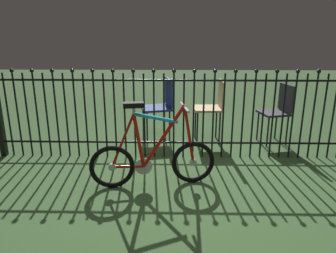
{
  "coord_description": "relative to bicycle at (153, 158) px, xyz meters",
  "views": [
    {
      "loc": [
        -0.08,
        -3.15,
        1.57
      ],
      "look_at": [
        -0.15,
        0.21,
        0.55
      ],
      "focal_mm": 34.14,
      "sensor_mm": 36.0,
      "label": 1
    }
  ],
  "objects": [
    {
      "name": "bicycle",
      "position": [
        0.0,
        0.0,
        0.0
      ],
      "size": [
        1.29,
        0.4,
        0.89
      ],
      "color": "black",
      "rests_on": "ground"
    },
    {
      "name": "chair_tan",
      "position": [
        0.77,
        1.41,
        0.25
      ],
      "size": [
        0.41,
        0.4,
        0.89
      ],
      "color": "black",
      "rests_on": "ground"
    },
    {
      "name": "chair_navy",
      "position": [
        0.03,
        1.56,
        0.24
      ],
      "size": [
        0.51,
        0.51,
        0.89
      ],
      "color": "black",
      "rests_on": "ground"
    },
    {
      "name": "iron_fence",
      "position": [
        0.25,
        0.79,
        0.29
      ],
      "size": [
        4.64,
        0.07,
        1.18
      ],
      "color": "black",
      "rests_on": "ground"
    },
    {
      "name": "ground_plane",
      "position": [
        0.29,
        0.1,
        -0.3
      ],
      "size": [
        20.0,
        20.0,
        0.0
      ],
      "primitive_type": "plane",
      "color": "#35532C"
    },
    {
      "name": "chair_charcoal",
      "position": [
        1.7,
        1.38,
        0.21
      ],
      "size": [
        0.45,
        0.44,
        0.84
      ],
      "color": "black",
      "rests_on": "ground"
    }
  ]
}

